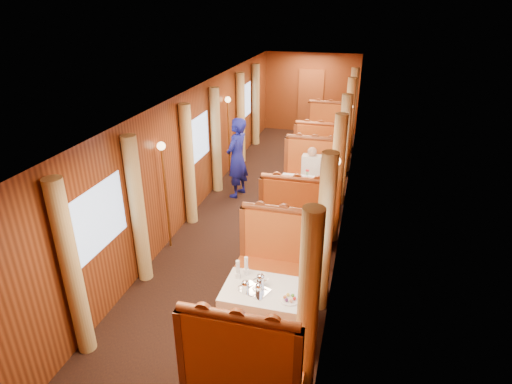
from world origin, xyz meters
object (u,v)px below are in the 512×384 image
(banquette_mid_fwd, at_px, (297,220))
(table_far, at_px, (324,145))
(table_mid, at_px, (305,199))
(tea_tray, at_px, (255,290))
(teapot_right, at_px, (259,290))
(banquette_near_fwd, at_px, (243,371))
(fruit_plate, at_px, (290,299))
(banquette_near_aft, at_px, (280,266))
(rose_vase_far, at_px, (326,126))
(teapot_back, at_px, (261,282))
(banquette_far_aft, at_px, (328,133))
(steward, at_px, (237,158))
(teapot_left, at_px, (245,288))
(banquette_far_fwd, at_px, (320,156))
(rose_vase_mid, at_px, (307,173))
(passenger, at_px, (311,169))
(table_near, at_px, (265,313))
(banquette_mid_aft, at_px, (312,178))

(banquette_mid_fwd, height_order, table_far, banquette_mid_fwd)
(table_mid, xyz_separation_m, tea_tray, (-0.11, -3.57, 0.38))
(table_mid, xyz_separation_m, teapot_right, (-0.05, -3.61, 0.43))
(banquette_near_fwd, bearing_deg, fruit_plate, 68.93)
(banquette_near_aft, xyz_separation_m, rose_vase_far, (0.02, 5.99, 0.50))
(table_far, bearing_deg, tea_tray, -90.93)
(banquette_near_fwd, height_order, teapot_right, banquette_near_fwd)
(banquette_near_aft, distance_m, teapot_back, 1.05)
(banquette_far_aft, height_order, steward, steward)
(banquette_near_aft, distance_m, table_mid, 2.49)
(teapot_left, relative_size, teapot_back, 0.98)
(banquette_far_fwd, relative_size, steward, 0.75)
(rose_vase_mid, bearing_deg, banquette_mid_fwd, -90.85)
(tea_tray, xyz_separation_m, teapot_right, (0.07, -0.05, 0.05))
(banquette_near_aft, height_order, teapot_right, banquette_near_aft)
(banquette_near_fwd, height_order, table_mid, banquette_near_fwd)
(banquette_near_fwd, height_order, fruit_plate, banquette_near_fwd)
(teapot_left, distance_m, teapot_back, 0.23)
(teapot_back, xyz_separation_m, passenger, (0.07, 4.21, -0.08))
(fruit_plate, relative_size, rose_vase_mid, 0.65)
(banquette_near_aft, xyz_separation_m, tea_tray, (-0.11, -1.08, 0.33))
(banquette_mid_fwd, bearing_deg, banquette_near_aft, -90.00)
(teapot_right, xyz_separation_m, passenger, (0.05, 4.36, -0.07))
(teapot_right, distance_m, rose_vase_mid, 3.64)
(banquette_near_aft, bearing_deg, table_near, -90.00)
(banquette_mid_fwd, xyz_separation_m, tea_tray, (-0.11, -2.55, 0.33))
(banquette_near_aft, height_order, steward, steward)
(table_near, xyz_separation_m, teapot_left, (-0.22, -0.13, 0.44))
(banquette_near_aft, distance_m, teapot_left, 1.23)
(banquette_near_aft, bearing_deg, table_far, 90.00)
(teapot_left, distance_m, teapot_right, 0.17)
(teapot_right, xyz_separation_m, rose_vase_far, (0.07, 7.12, 0.12))
(tea_tray, height_order, teapot_back, teapot_back)
(table_near, bearing_deg, banquette_near_fwd, -90.00)
(banquette_mid_aft, height_order, rose_vase_mid, banquette_mid_aft)
(banquette_near_aft, bearing_deg, banquette_mid_aft, 90.00)
(banquette_far_aft, distance_m, teapot_left, 8.16)
(banquette_near_fwd, relative_size, passenger, 1.76)
(table_near, xyz_separation_m, rose_vase_far, (0.02, 7.00, 0.55))
(banquette_mid_aft, xyz_separation_m, teapot_left, (-0.22, -4.64, 0.39))
(banquette_near_fwd, bearing_deg, rose_vase_mid, 89.81)
(banquette_far_fwd, xyz_separation_m, rose_vase_mid, (0.02, -2.46, 0.50))
(banquette_mid_fwd, bearing_deg, passenger, 90.00)
(table_mid, xyz_separation_m, banquette_mid_fwd, (0.00, -1.01, 0.05))
(fruit_plate, distance_m, steward, 4.66)
(table_near, xyz_separation_m, rose_vase_mid, (0.02, 3.53, 0.55))
(banquette_mid_aft, height_order, fruit_plate, banquette_mid_aft)
(tea_tray, xyz_separation_m, teapot_back, (0.05, 0.11, 0.06))
(teapot_right, bearing_deg, table_near, 64.06)
(banquette_near_fwd, relative_size, banquette_near_aft, 1.00)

